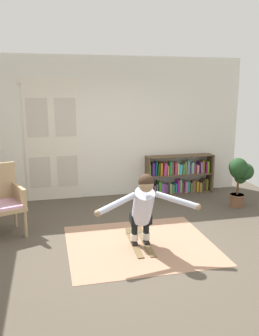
# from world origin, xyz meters

# --- Properties ---
(ground_plane) EXTENTS (7.20, 7.20, 0.00)m
(ground_plane) POSITION_xyz_m (0.00, 0.00, 0.00)
(ground_plane) COLOR #4D4439
(back_wall) EXTENTS (6.00, 0.10, 2.90)m
(back_wall) POSITION_xyz_m (0.00, 2.60, 1.45)
(back_wall) COLOR silver
(back_wall) RESTS_ON ground
(double_door) EXTENTS (1.22, 0.05, 2.45)m
(double_door) POSITION_xyz_m (-1.07, 2.54, 1.23)
(double_door) COLOR silver
(double_door) RESTS_ON ground
(rug) EXTENTS (2.12, 1.86, 0.01)m
(rug) POSITION_xyz_m (0.09, -0.01, 0.00)
(rug) COLOR #A4795F
(rug) RESTS_ON ground
(bookshelf) EXTENTS (1.50, 0.30, 0.84)m
(bookshelf) POSITION_xyz_m (1.60, 2.39, 0.38)
(bookshelf) COLOR brown
(bookshelf) RESTS_ON ground
(wicker_chair) EXTENTS (0.78, 0.78, 1.10)m
(wicker_chair) POSITION_xyz_m (-1.92, 0.88, 0.58)
(wicker_chair) COLOR tan
(wicker_chair) RESTS_ON ground
(potted_plant) EXTENTS (0.51, 0.44, 0.98)m
(potted_plant) POSITION_xyz_m (2.38, 1.22, 0.65)
(potted_plant) COLOR brown
(potted_plant) RESTS_ON ground
(skis_pair) EXTENTS (0.31, 0.94, 0.07)m
(skis_pair) POSITION_xyz_m (0.09, 0.02, 0.02)
(skis_pair) COLOR brown
(skis_pair) RESTS_ON rug
(person_skier) EXTENTS (1.43, 0.67, 1.07)m
(person_skier) POSITION_xyz_m (0.08, -0.20, 0.67)
(person_skier) COLOR white
(person_skier) RESTS_ON skis_pair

